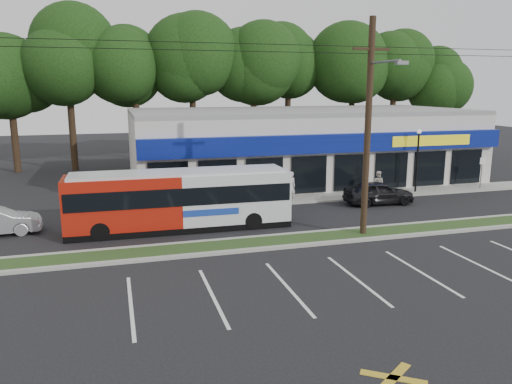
{
  "coord_description": "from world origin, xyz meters",
  "views": [
    {
      "loc": [
        -8.26,
        -19.61,
        6.96
      ],
      "look_at": [
        -1.18,
        5.0,
        1.55
      ],
      "focal_mm": 35.0,
      "sensor_mm": 36.0,
      "label": 1
    }
  ],
  "objects_px": {
    "utility_pole": "(366,122)",
    "pedestrian_a": "(290,187)",
    "pedestrian_b": "(378,184)",
    "car_dark": "(379,193)",
    "sign_post": "(482,167)",
    "metrobus": "(180,199)",
    "lamp_post": "(418,153)"
  },
  "relations": [
    {
      "from": "utility_pole",
      "to": "car_dark",
      "type": "relative_size",
      "value": 11.9
    },
    {
      "from": "utility_pole",
      "to": "pedestrian_a",
      "type": "height_order",
      "value": "utility_pole"
    },
    {
      "from": "sign_post",
      "to": "lamp_post",
      "type": "bearing_deg",
      "value": 177.42
    },
    {
      "from": "utility_pole",
      "to": "car_dark",
      "type": "distance_m",
      "value": 8.44
    },
    {
      "from": "sign_post",
      "to": "metrobus",
      "type": "xyz_separation_m",
      "value": [
        -21.23,
        -4.08,
        0.0
      ]
    },
    {
      "from": "sign_post",
      "to": "pedestrian_a",
      "type": "bearing_deg",
      "value": -179.69
    },
    {
      "from": "utility_pole",
      "to": "car_dark",
      "type": "height_order",
      "value": "utility_pole"
    },
    {
      "from": "pedestrian_a",
      "to": "pedestrian_b",
      "type": "xyz_separation_m",
      "value": [
        5.98,
        0.0,
        -0.12
      ]
    },
    {
      "from": "lamp_post",
      "to": "pedestrian_a",
      "type": "bearing_deg",
      "value": -178.09
    },
    {
      "from": "lamp_post",
      "to": "pedestrian_a",
      "type": "distance_m",
      "value": 9.17
    },
    {
      "from": "metrobus",
      "to": "utility_pole",
      "type": "bearing_deg",
      "value": -22.86
    },
    {
      "from": "pedestrian_a",
      "to": "car_dark",
      "type": "bearing_deg",
      "value": 153.45
    },
    {
      "from": "car_dark",
      "to": "lamp_post",
      "type": "bearing_deg",
      "value": -57.92
    },
    {
      "from": "utility_pole",
      "to": "sign_post",
      "type": "xyz_separation_m",
      "value": [
        13.17,
        7.65,
        -3.86
      ]
    },
    {
      "from": "utility_pole",
      "to": "lamp_post",
      "type": "xyz_separation_m",
      "value": [
        8.17,
        7.87,
        -2.74
      ]
    },
    {
      "from": "car_dark",
      "to": "pedestrian_b",
      "type": "distance_m",
      "value": 2.17
    },
    {
      "from": "pedestrian_a",
      "to": "pedestrian_b",
      "type": "height_order",
      "value": "pedestrian_a"
    },
    {
      "from": "pedestrian_a",
      "to": "lamp_post",
      "type": "bearing_deg",
      "value": 176.44
    },
    {
      "from": "sign_post",
      "to": "metrobus",
      "type": "distance_m",
      "value": 21.62
    },
    {
      "from": "lamp_post",
      "to": "pedestrian_b",
      "type": "xyz_separation_m",
      "value": [
        -3.02,
        -0.3,
        -1.83
      ]
    },
    {
      "from": "utility_pole",
      "to": "sign_post",
      "type": "distance_m",
      "value": 15.71
    },
    {
      "from": "metrobus",
      "to": "pedestrian_b",
      "type": "relative_size",
      "value": 6.53
    },
    {
      "from": "sign_post",
      "to": "metrobus",
      "type": "bearing_deg",
      "value": -169.13
    },
    {
      "from": "utility_pole",
      "to": "metrobus",
      "type": "relative_size",
      "value": 4.56
    },
    {
      "from": "pedestrian_a",
      "to": "utility_pole",
      "type": "bearing_deg",
      "value": 90.8
    },
    {
      "from": "utility_pole",
      "to": "pedestrian_a",
      "type": "distance_m",
      "value": 8.82
    },
    {
      "from": "sign_post",
      "to": "pedestrian_b",
      "type": "xyz_separation_m",
      "value": [
        -8.02,
        -0.07,
        -0.71
      ]
    },
    {
      "from": "pedestrian_b",
      "to": "lamp_post",
      "type": "bearing_deg",
      "value": -139.52
    },
    {
      "from": "pedestrian_b",
      "to": "car_dark",
      "type": "bearing_deg",
      "value": 97.03
    },
    {
      "from": "utility_pole",
      "to": "pedestrian_a",
      "type": "xyz_separation_m",
      "value": [
        -0.83,
        7.57,
        -4.45
      ]
    },
    {
      "from": "utility_pole",
      "to": "lamp_post",
      "type": "relative_size",
      "value": 11.76
    },
    {
      "from": "lamp_post",
      "to": "sign_post",
      "type": "xyz_separation_m",
      "value": [
        5.0,
        -0.23,
        -1.12
      ]
    }
  ]
}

